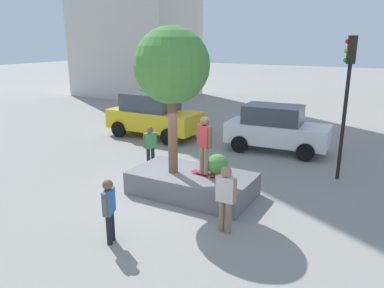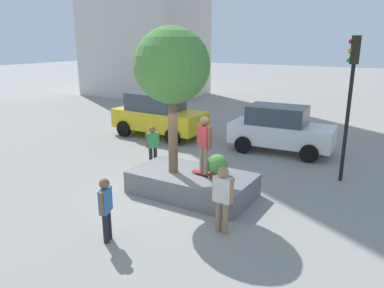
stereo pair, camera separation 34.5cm
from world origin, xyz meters
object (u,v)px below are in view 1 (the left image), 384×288
(plaza_tree, at_px, (172,67))
(pedestrian_crossing, at_px, (150,144))
(police_car, at_px, (276,128))
(traffic_light_corner, at_px, (347,85))
(planter_ledge, at_px, (192,183))
(skateboard, at_px, (204,173))
(taxi_cab, at_px, (153,115))
(passerby_with_bag, at_px, (109,207))
(bystander_watching, at_px, (226,195))
(skateboarder, at_px, (204,141))

(plaza_tree, bearing_deg, pedestrian_crossing, 140.48)
(police_car, height_order, traffic_light_corner, traffic_light_corner)
(traffic_light_corner, bearing_deg, planter_ledge, -136.05)
(planter_ledge, distance_m, plaza_tree, 3.52)
(skateboard, relative_size, police_car, 0.19)
(planter_ledge, bearing_deg, taxi_cab, 134.00)
(skateboard, xyz_separation_m, passerby_with_bag, (-0.70, -3.34, 0.15))
(planter_ledge, distance_m, bystander_watching, 2.50)
(police_car, xyz_separation_m, passerby_with_bag, (-1.13, -9.03, -0.09))
(taxi_cab, bearing_deg, skateboard, -43.78)
(planter_ledge, height_order, pedestrian_crossing, pedestrian_crossing)
(skateboard, bearing_deg, bystander_watching, -48.73)
(planter_ledge, distance_m, pedestrian_crossing, 2.99)
(skateboarder, height_order, taxi_cab, skateboarder)
(planter_ledge, relative_size, skateboard, 4.44)
(police_car, distance_m, pedestrian_crossing, 5.43)
(skateboarder, relative_size, bystander_watching, 1.01)
(traffic_light_corner, bearing_deg, skateboard, -132.71)
(plaza_tree, height_order, pedestrian_crossing, plaza_tree)
(planter_ledge, xyz_separation_m, traffic_light_corner, (3.66, 3.53, 2.83))
(taxi_cab, bearing_deg, police_car, 4.66)
(plaza_tree, relative_size, passerby_with_bag, 2.73)
(plaza_tree, bearing_deg, passerby_with_bag, -85.61)
(plaza_tree, relative_size, bystander_watching, 2.52)
(skateboard, bearing_deg, planter_ledge, -179.84)
(skateboarder, xyz_separation_m, police_car, (0.43, 5.69, -0.76))
(planter_ledge, relative_size, taxi_cab, 0.81)
(skateboarder, relative_size, pedestrian_crossing, 1.11)
(pedestrian_crossing, bearing_deg, skateboarder, -26.26)
(police_car, bearing_deg, taxi_cab, -175.34)
(planter_ledge, bearing_deg, plaza_tree, -158.61)
(taxi_cab, relative_size, passerby_with_bag, 2.92)
(police_car, relative_size, bystander_watching, 2.53)
(skateboard, xyz_separation_m, police_car, (0.43, 5.69, 0.24))
(skateboarder, relative_size, taxi_cab, 0.37)
(passerby_with_bag, xyz_separation_m, bystander_watching, (2.10, 1.74, 0.08))
(skateboard, bearing_deg, pedestrian_crossing, 153.74)
(planter_ledge, xyz_separation_m, plaza_tree, (-0.53, -0.21, 3.47))
(planter_ledge, xyz_separation_m, pedestrian_crossing, (-2.56, 1.46, 0.54))
(planter_ledge, height_order, traffic_light_corner, traffic_light_corner)
(planter_ledge, height_order, passerby_with_bag, passerby_with_bag)
(skateboarder, bearing_deg, skateboard, 0.00)
(traffic_light_corner, xyz_separation_m, passerby_with_bag, (-3.95, -6.87, -2.28))
(plaza_tree, bearing_deg, traffic_light_corner, 41.71)
(skateboard, height_order, passerby_with_bag, passerby_with_bag)
(plaza_tree, distance_m, pedestrian_crossing, 3.94)
(planter_ledge, height_order, taxi_cab, taxi_cab)
(plaza_tree, bearing_deg, police_car, 76.94)
(planter_ledge, height_order, skateboarder, skateboarder)
(passerby_with_bag, bearing_deg, traffic_light_corner, 60.08)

